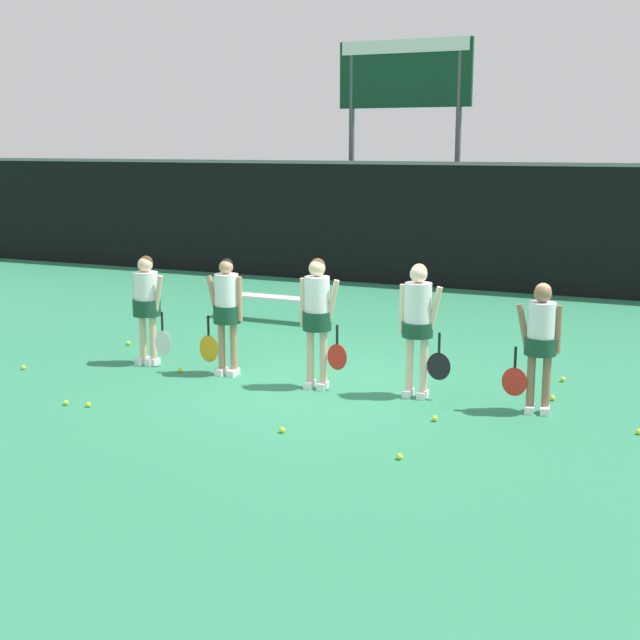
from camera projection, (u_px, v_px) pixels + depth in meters
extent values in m
plane|color=#2D7F56|center=(320.00, 386.00, 12.07)|extent=(140.00, 140.00, 0.00)
cube|color=black|center=(482.00, 229.00, 19.67)|extent=(60.00, 0.06, 2.76)
cube|color=slate|center=(485.00, 164.00, 19.40)|extent=(60.00, 0.08, 0.08)
cylinder|color=#515156|center=(351.00, 159.00, 22.43)|extent=(0.14, 0.14, 5.68)
cylinder|color=#515156|center=(457.00, 160.00, 21.33)|extent=(0.14, 0.14, 5.68)
cube|color=#0F3823|center=(405.00, 74.00, 21.49)|extent=(3.35, 0.12, 1.60)
cube|color=white|center=(404.00, 46.00, 21.30)|extent=(3.21, 0.02, 0.32)
cube|color=silver|center=(271.00, 297.00, 16.44)|extent=(2.12, 0.41, 0.04)
cylinder|color=slate|center=(316.00, 312.00, 16.24)|extent=(0.06, 0.06, 0.42)
cylinder|color=slate|center=(310.00, 314.00, 16.01)|extent=(0.06, 0.06, 0.42)
cylinder|color=slate|center=(234.00, 305.00, 16.97)|extent=(0.06, 0.06, 0.42)
cylinder|color=slate|center=(227.00, 307.00, 16.74)|extent=(0.06, 0.06, 0.42)
cylinder|color=beige|center=(153.00, 339.00, 13.16)|extent=(0.10, 0.10, 0.77)
cylinder|color=beige|center=(143.00, 338.00, 13.25)|extent=(0.10, 0.10, 0.77)
cube|color=white|center=(153.00, 362.00, 13.20)|extent=(0.13, 0.25, 0.09)
cube|color=white|center=(142.00, 360.00, 13.29)|extent=(0.13, 0.25, 0.09)
cylinder|color=#16422B|center=(147.00, 307.00, 13.11)|extent=(0.41, 0.41, 0.24)
cylinder|color=white|center=(146.00, 293.00, 13.07)|extent=(0.36, 0.36, 0.61)
sphere|color=beige|center=(145.00, 265.00, 12.99)|extent=(0.22, 0.22, 0.22)
sphere|color=#4C331E|center=(146.00, 263.00, 13.00)|extent=(0.20, 0.20, 0.20)
cylinder|color=beige|center=(158.00, 295.00, 12.97)|extent=(0.20, 0.09, 0.58)
cylinder|color=beige|center=(135.00, 293.00, 13.18)|extent=(0.08, 0.08, 0.58)
cylinder|color=black|center=(162.00, 321.00, 12.99)|extent=(0.03, 0.03, 0.27)
ellipsoid|color=silver|center=(163.00, 343.00, 13.05)|extent=(0.27, 0.03, 0.38)
cylinder|color=tan|center=(234.00, 348.00, 12.57)|extent=(0.10, 0.10, 0.79)
cylinder|color=tan|center=(222.00, 347.00, 12.63)|extent=(0.10, 0.10, 0.79)
cube|color=white|center=(233.00, 372.00, 12.61)|extent=(0.13, 0.25, 0.09)
cube|color=white|center=(221.00, 371.00, 12.67)|extent=(0.13, 0.25, 0.09)
cylinder|color=#16422B|center=(227.00, 314.00, 12.50)|extent=(0.39, 0.39, 0.25)
cylinder|color=white|center=(227.00, 297.00, 12.46)|extent=(0.34, 0.34, 0.66)
sphere|color=tan|center=(226.00, 267.00, 12.37)|extent=(0.20, 0.20, 0.20)
sphere|color=black|center=(227.00, 265.00, 12.39)|extent=(0.18, 0.18, 0.18)
cylinder|color=tan|center=(213.00, 297.00, 12.53)|extent=(0.21, 0.09, 0.62)
cylinder|color=tan|center=(240.00, 299.00, 12.39)|extent=(0.08, 0.08, 0.62)
cylinder|color=black|center=(208.00, 325.00, 12.62)|extent=(0.03, 0.03, 0.28)
ellipsoid|color=orange|center=(209.00, 349.00, 12.68)|extent=(0.31, 0.03, 0.39)
cylinder|color=beige|center=(323.00, 358.00, 11.88)|extent=(0.10, 0.10, 0.83)
cylinder|color=beige|center=(310.00, 357.00, 11.93)|extent=(0.10, 0.10, 0.83)
cube|color=white|center=(323.00, 385.00, 11.92)|extent=(0.14, 0.25, 0.09)
cube|color=white|center=(310.00, 384.00, 11.98)|extent=(0.14, 0.25, 0.09)
cylinder|color=#16422B|center=(317.00, 321.00, 11.81)|extent=(0.38, 0.38, 0.25)
cylinder|color=white|center=(317.00, 302.00, 11.76)|extent=(0.33, 0.33, 0.68)
sphere|color=beige|center=(317.00, 268.00, 11.67)|extent=(0.22, 0.22, 0.22)
sphere|color=#4C331E|center=(317.00, 266.00, 11.68)|extent=(0.20, 0.20, 0.20)
cylinder|color=beige|center=(332.00, 304.00, 11.70)|extent=(0.22, 0.10, 0.65)
cylinder|color=beige|center=(303.00, 302.00, 11.82)|extent=(0.08, 0.08, 0.65)
cylinder|color=black|center=(337.00, 335.00, 11.74)|extent=(0.03, 0.03, 0.26)
ellipsoid|color=red|center=(337.00, 357.00, 11.80)|extent=(0.28, 0.03, 0.35)
cylinder|color=beige|center=(424.00, 366.00, 11.45)|extent=(0.10, 0.10, 0.82)
cylinder|color=beige|center=(409.00, 365.00, 11.52)|extent=(0.10, 0.10, 0.82)
cube|color=white|center=(423.00, 394.00, 11.50)|extent=(0.12, 0.24, 0.09)
cube|color=white|center=(408.00, 393.00, 11.56)|extent=(0.12, 0.24, 0.09)
cylinder|color=#16422B|center=(417.00, 329.00, 11.39)|extent=(0.40, 0.40, 0.19)
cylinder|color=white|center=(418.00, 309.00, 11.34)|extent=(0.35, 0.35, 0.67)
sphere|color=beige|center=(419.00, 274.00, 11.25)|extent=(0.22, 0.22, 0.22)
sphere|color=#D8B772|center=(419.00, 272.00, 11.27)|extent=(0.21, 0.21, 0.21)
cylinder|color=beige|center=(434.00, 311.00, 11.27)|extent=(0.21, 0.09, 0.64)
cylinder|color=beige|center=(402.00, 309.00, 11.42)|extent=(0.08, 0.08, 0.64)
cylinder|color=black|center=(439.00, 343.00, 11.30)|extent=(0.03, 0.03, 0.26)
ellipsoid|color=black|center=(439.00, 366.00, 11.36)|extent=(0.31, 0.03, 0.36)
cylinder|color=#8C664C|center=(546.00, 383.00, 10.78)|extent=(0.10, 0.10, 0.76)
cylinder|color=#8C664C|center=(531.00, 382.00, 10.83)|extent=(0.10, 0.10, 0.76)
cube|color=white|center=(545.00, 410.00, 10.82)|extent=(0.14, 0.25, 0.09)
cube|color=white|center=(529.00, 409.00, 10.87)|extent=(0.14, 0.25, 0.09)
cylinder|color=#16422B|center=(540.00, 346.00, 10.72)|extent=(0.38, 0.38, 0.21)
cylinder|color=white|center=(541.00, 327.00, 10.67)|extent=(0.33, 0.33, 0.61)
sphere|color=#8C664C|center=(543.00, 294.00, 10.59)|extent=(0.21, 0.21, 0.21)
sphere|color=#D8B772|center=(543.00, 291.00, 10.61)|extent=(0.20, 0.20, 0.20)
cylinder|color=#8C664C|center=(524.00, 328.00, 10.73)|extent=(0.20, 0.10, 0.58)
cylinder|color=#8C664C|center=(558.00, 329.00, 10.62)|extent=(0.08, 0.08, 0.58)
cylinder|color=black|center=(515.00, 357.00, 10.80)|extent=(0.03, 0.03, 0.26)
ellipsoid|color=red|center=(514.00, 382.00, 10.86)|extent=(0.31, 0.03, 0.36)
sphere|color=#CCE033|center=(128.00, 343.00, 14.50)|extent=(0.07, 0.07, 0.07)
sphere|color=#CCE033|center=(400.00, 457.00, 9.25)|extent=(0.07, 0.07, 0.07)
sphere|color=#CCE033|center=(180.00, 370.00, 12.77)|extent=(0.07, 0.07, 0.07)
sphere|color=#CCE033|center=(553.00, 398.00, 11.37)|extent=(0.07, 0.07, 0.07)
sphere|color=#CCE033|center=(282.00, 430.00, 10.10)|extent=(0.07, 0.07, 0.07)
sphere|color=#CCE033|center=(88.00, 405.00, 11.09)|extent=(0.07, 0.07, 0.07)
sphere|color=#CCE033|center=(563.00, 379.00, 12.27)|extent=(0.07, 0.07, 0.07)
sphere|color=#CCE033|center=(23.00, 368.00, 12.92)|extent=(0.07, 0.07, 0.07)
sphere|color=#CCE033|center=(66.00, 403.00, 11.17)|extent=(0.07, 0.07, 0.07)
sphere|color=#CCE033|center=(639.00, 432.00, 10.04)|extent=(0.07, 0.07, 0.07)
sphere|color=#CCE033|center=(435.00, 418.00, 10.53)|extent=(0.07, 0.07, 0.07)
sphere|color=#CCE033|center=(153.00, 349.00, 14.07)|extent=(0.07, 0.07, 0.07)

